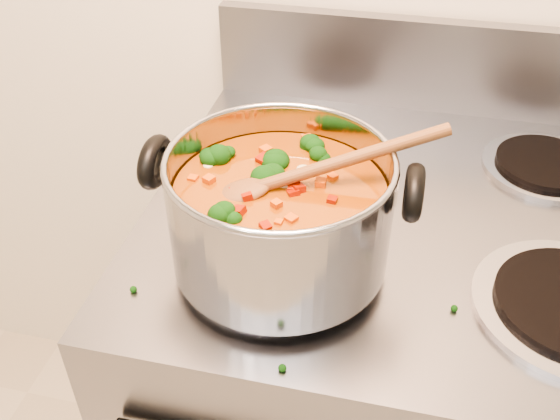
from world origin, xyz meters
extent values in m
cube|color=gray|center=(0.02, 1.16, 0.46)|extent=(0.77, 0.67, 0.92)
cube|color=gray|center=(0.02, 1.47, 1.00)|extent=(0.77, 0.03, 0.16)
cylinder|color=#A5A5AD|center=(-0.16, 1.01, 0.92)|extent=(0.23, 0.23, 0.01)
cylinder|color=black|center=(-0.16, 1.01, 0.93)|extent=(0.18, 0.18, 0.01)
cylinder|color=#A5A5AD|center=(-0.16, 1.31, 0.92)|extent=(0.19, 0.19, 0.01)
cylinder|color=black|center=(-0.16, 1.31, 0.93)|extent=(0.15, 0.15, 0.01)
cylinder|color=#A5A5AD|center=(0.20, 1.31, 0.92)|extent=(0.19, 0.19, 0.01)
cylinder|color=black|center=(0.20, 1.31, 0.93)|extent=(0.15, 0.15, 0.01)
cylinder|color=#9B9CA3|center=(-0.15, 1.01, 1.01)|extent=(0.26, 0.26, 0.14)
torus|color=#9B9CA3|center=(-0.15, 1.01, 1.08)|extent=(0.27, 0.27, 0.01)
cylinder|color=#80350B|center=(-0.15, 1.01, 0.99)|extent=(0.25, 0.25, 0.10)
torus|color=black|center=(-0.30, 1.00, 1.06)|extent=(0.02, 0.08, 0.08)
torus|color=black|center=(0.00, 1.01, 1.06)|extent=(0.02, 0.08, 0.08)
ellipsoid|color=black|center=(-0.21, 1.07, 1.04)|extent=(0.04, 0.04, 0.03)
ellipsoid|color=black|center=(-0.14, 1.08, 1.04)|extent=(0.04, 0.04, 0.03)
ellipsoid|color=black|center=(-0.11, 0.92, 1.04)|extent=(0.04, 0.04, 0.03)
ellipsoid|color=black|center=(-0.12, 0.93, 1.04)|extent=(0.04, 0.04, 0.03)
ellipsoid|color=black|center=(-0.21, 1.10, 1.04)|extent=(0.04, 0.04, 0.03)
ellipsoid|color=black|center=(-0.21, 1.00, 1.04)|extent=(0.04, 0.04, 0.03)
ellipsoid|color=black|center=(-0.14, 0.90, 1.04)|extent=(0.04, 0.04, 0.03)
ellipsoid|color=maroon|center=(-0.15, 0.94, 1.04)|extent=(0.01, 0.01, 0.01)
ellipsoid|color=maroon|center=(-0.11, 0.91, 1.04)|extent=(0.01, 0.01, 0.01)
ellipsoid|color=maroon|center=(-0.17, 0.98, 1.04)|extent=(0.01, 0.01, 0.01)
ellipsoid|color=maroon|center=(-0.16, 0.91, 1.04)|extent=(0.01, 0.01, 0.01)
ellipsoid|color=maroon|center=(-0.17, 0.97, 1.04)|extent=(0.01, 0.01, 0.01)
ellipsoid|color=maroon|center=(-0.10, 0.95, 1.04)|extent=(0.01, 0.01, 0.01)
ellipsoid|color=maroon|center=(-0.17, 1.11, 1.04)|extent=(0.01, 0.01, 0.01)
ellipsoid|color=maroon|center=(-0.18, 1.08, 1.04)|extent=(0.01, 0.01, 0.01)
ellipsoid|color=maroon|center=(-0.19, 0.98, 1.04)|extent=(0.01, 0.01, 0.01)
ellipsoid|color=maroon|center=(-0.17, 1.09, 1.04)|extent=(0.01, 0.01, 0.01)
ellipsoid|color=maroon|center=(-0.23, 1.07, 1.04)|extent=(0.01, 0.01, 0.01)
ellipsoid|color=#C94A0B|center=(-0.12, 0.91, 1.04)|extent=(0.01, 0.01, 0.01)
ellipsoid|color=#C94A0B|center=(-0.08, 0.97, 1.04)|extent=(0.01, 0.01, 0.01)
ellipsoid|color=#C94A0B|center=(-0.05, 0.96, 1.04)|extent=(0.01, 0.01, 0.01)
ellipsoid|color=#C94A0B|center=(-0.20, 1.03, 1.04)|extent=(0.01, 0.01, 0.01)
ellipsoid|color=#C94A0B|center=(-0.17, 0.94, 1.04)|extent=(0.01, 0.01, 0.01)
ellipsoid|color=#C94A0B|center=(-0.16, 0.91, 1.04)|extent=(0.01, 0.01, 0.01)
ellipsoid|color=#C94A0B|center=(-0.19, 1.02, 1.04)|extent=(0.01, 0.01, 0.01)
ellipsoid|color=#C94A0B|center=(-0.06, 0.97, 1.04)|extent=(0.01, 0.01, 0.01)
ellipsoid|color=#C94A0B|center=(-0.25, 1.02, 1.04)|extent=(0.01, 0.01, 0.01)
ellipsoid|color=#C94A0B|center=(-0.24, 0.97, 1.04)|extent=(0.01, 0.01, 0.01)
ellipsoid|color=#C94A0B|center=(-0.17, 1.10, 1.04)|extent=(0.01, 0.01, 0.01)
ellipsoid|color=#C94A0B|center=(-0.18, 1.00, 1.04)|extent=(0.01, 0.01, 0.01)
ellipsoid|color=beige|center=(-0.23, 0.94, 1.04)|extent=(0.02, 0.02, 0.01)
ellipsoid|color=beige|center=(-0.16, 0.97, 1.04)|extent=(0.02, 0.02, 0.01)
ellipsoid|color=beige|center=(-0.04, 0.99, 1.04)|extent=(0.02, 0.02, 0.01)
ellipsoid|color=beige|center=(-0.16, 1.03, 1.04)|extent=(0.02, 0.02, 0.01)
ellipsoid|color=beige|center=(-0.16, 1.11, 1.04)|extent=(0.02, 0.02, 0.01)
ellipsoid|color=beige|center=(-0.18, 1.06, 1.04)|extent=(0.02, 0.02, 0.01)
ellipsoid|color=beige|center=(-0.04, 1.03, 1.04)|extent=(0.02, 0.02, 0.01)
ellipsoid|color=brown|center=(-0.19, 0.99, 1.04)|extent=(0.08, 0.07, 0.04)
cylinder|color=brown|center=(-0.08, 1.03, 1.07)|extent=(0.23, 0.10, 0.08)
ellipsoid|color=black|center=(-0.01, 0.85, 0.92)|extent=(0.01, 0.01, 0.01)
ellipsoid|color=black|center=(-0.12, 0.85, 0.92)|extent=(0.01, 0.01, 0.01)
ellipsoid|color=black|center=(-0.02, 1.20, 0.92)|extent=(0.01, 0.01, 0.01)
ellipsoid|color=black|center=(-0.29, 0.88, 0.92)|extent=(0.01, 0.01, 0.01)
ellipsoid|color=black|center=(-0.14, 1.16, 0.92)|extent=(0.01, 0.01, 0.01)
camera|label=1|loc=(-0.02, 0.44, 1.46)|focal=40.00mm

